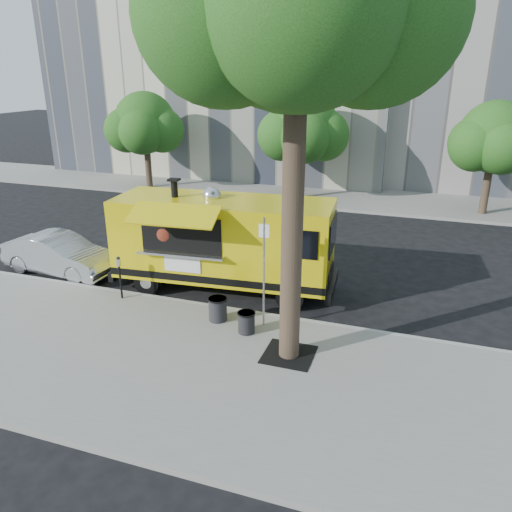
# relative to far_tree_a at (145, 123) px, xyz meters

# --- Properties ---
(ground) EXTENTS (120.00, 120.00, 0.00)m
(ground) POSITION_rel_far_tree_a_xyz_m (10.00, -12.30, -3.78)
(ground) COLOR black
(ground) RESTS_ON ground
(sidewalk) EXTENTS (60.00, 6.00, 0.15)m
(sidewalk) POSITION_rel_far_tree_a_xyz_m (10.00, -16.30, -3.70)
(sidewalk) COLOR gray
(sidewalk) RESTS_ON ground
(curb) EXTENTS (60.00, 0.14, 0.16)m
(curb) POSITION_rel_far_tree_a_xyz_m (10.00, -13.23, -3.70)
(curb) COLOR #999993
(curb) RESTS_ON ground
(far_sidewalk) EXTENTS (60.00, 5.00, 0.15)m
(far_sidewalk) POSITION_rel_far_tree_a_xyz_m (10.00, 1.20, -3.70)
(far_sidewalk) COLOR gray
(far_sidewalk) RESTS_ON ground
(tree_well) EXTENTS (1.20, 1.20, 0.02)m
(tree_well) POSITION_rel_far_tree_a_xyz_m (12.60, -15.10, -3.62)
(tree_well) COLOR black
(tree_well) RESTS_ON sidewalk
(far_tree_a) EXTENTS (3.42, 3.42, 5.36)m
(far_tree_a) POSITION_rel_far_tree_a_xyz_m (0.00, 0.00, 0.00)
(far_tree_a) COLOR #33261C
(far_tree_a) RESTS_ON far_sidewalk
(far_tree_b) EXTENTS (3.60, 3.60, 5.50)m
(far_tree_b) POSITION_rel_far_tree_a_xyz_m (9.00, 0.40, 0.06)
(far_tree_b) COLOR #33261C
(far_tree_b) RESTS_ON far_sidewalk
(far_tree_c) EXTENTS (3.24, 3.24, 5.21)m
(far_tree_c) POSITION_rel_far_tree_a_xyz_m (18.00, 0.10, -0.06)
(far_tree_c) COLOR #33261C
(far_tree_c) RESTS_ON far_sidewalk
(sign_post) EXTENTS (0.28, 0.06, 3.00)m
(sign_post) POSITION_rel_far_tree_a_xyz_m (11.55, -13.85, -1.93)
(sign_post) COLOR silver
(sign_post) RESTS_ON sidewalk
(parking_meter) EXTENTS (0.11, 0.11, 1.33)m
(parking_meter) POSITION_rel_far_tree_a_xyz_m (7.00, -13.65, -2.79)
(parking_meter) COLOR black
(parking_meter) RESTS_ON sidewalk
(food_truck) EXTENTS (7.16, 3.68, 3.46)m
(food_truck) POSITION_rel_far_tree_a_xyz_m (9.50, -11.73, -2.15)
(food_truck) COLOR #DAC40B
(food_truck) RESTS_ON ground
(sedan) EXTENTS (4.22, 1.79, 1.35)m
(sedan) POSITION_rel_far_tree_a_xyz_m (3.70, -12.30, -3.10)
(sedan) COLOR #B1B3B9
(sedan) RESTS_ON ground
(trash_bin_left) EXTENTS (0.48, 0.48, 0.57)m
(trash_bin_left) POSITION_rel_far_tree_a_xyz_m (11.25, -14.39, -3.32)
(trash_bin_left) COLOR black
(trash_bin_left) RESTS_ON sidewalk
(trash_bin_right) EXTENTS (0.54, 0.54, 0.65)m
(trash_bin_right) POSITION_rel_far_tree_a_xyz_m (10.28, -14.00, -3.28)
(trash_bin_right) COLOR black
(trash_bin_right) RESTS_ON sidewalk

